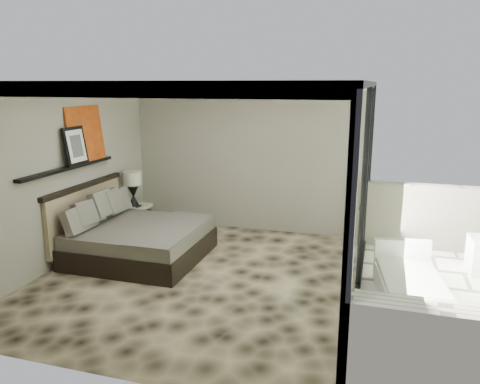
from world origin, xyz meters
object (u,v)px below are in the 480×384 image
(bed, at_px, (135,238))
(table_lamp, at_px, (133,184))
(nightstand, at_px, (137,220))
(lounger, at_px, (410,286))

(bed, distance_m, table_lamp, 1.50)
(bed, bearing_deg, table_lamp, 119.48)
(table_lamp, bearing_deg, nightstand, 56.83)
(bed, distance_m, lounger, 4.24)
(table_lamp, bearing_deg, bed, -60.52)
(nightstand, bearing_deg, lounger, -5.76)
(lounger, bearing_deg, nightstand, 153.94)
(bed, height_order, table_lamp, table_lamp)
(bed, distance_m, nightstand, 1.40)
(bed, xyz_separation_m, nightstand, (-0.65, 1.23, -0.10))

